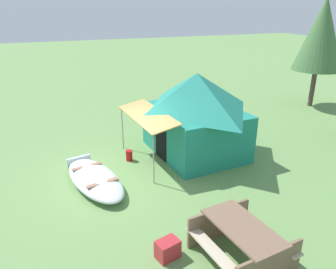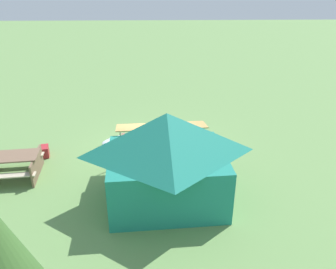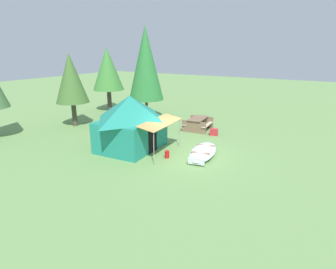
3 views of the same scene
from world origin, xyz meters
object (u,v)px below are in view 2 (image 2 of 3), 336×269
(canvas_cabin_tent, at_px, (167,157))
(fuel_can, at_px, (171,157))
(picnic_table, at_px, (12,164))
(beached_rowboat, at_px, (140,140))
(cooler_box, at_px, (44,151))

(canvas_cabin_tent, xyz_separation_m, fuel_can, (-0.20, -2.27, -1.24))
(picnic_table, xyz_separation_m, fuel_can, (-5.12, -0.85, -0.30))
(fuel_can, bearing_deg, beached_rowboat, -49.17)
(canvas_cabin_tent, bearing_deg, cooler_box, -32.29)
(beached_rowboat, relative_size, picnic_table, 1.64)
(beached_rowboat, xyz_separation_m, canvas_cabin_tent, (-0.94, 3.59, 1.22))
(beached_rowboat, relative_size, canvas_cabin_tent, 0.80)
(beached_rowboat, relative_size, fuel_can, 8.72)
(cooler_box, bearing_deg, beached_rowboat, -166.21)
(picnic_table, bearing_deg, cooler_box, -113.22)
(canvas_cabin_tent, height_order, cooler_box, canvas_cabin_tent)
(canvas_cabin_tent, xyz_separation_m, picnic_table, (4.92, -1.42, -0.94))
(beached_rowboat, bearing_deg, canvas_cabin_tent, 104.73)
(picnic_table, distance_m, cooler_box, 1.48)
(cooler_box, xyz_separation_m, fuel_can, (-4.55, 0.48, -0.02))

